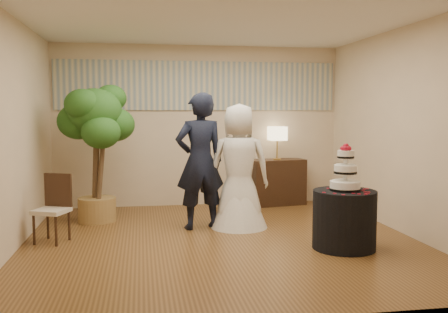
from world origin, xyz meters
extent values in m
cube|color=brown|center=(0.00, 0.00, 0.00)|extent=(5.00, 5.00, 0.00)
cube|color=white|center=(0.00, 0.00, 2.80)|extent=(5.00, 5.00, 0.00)
cube|color=beige|center=(0.00, 2.50, 1.40)|extent=(5.00, 0.06, 2.80)
cube|color=beige|center=(0.00, -2.50, 1.40)|extent=(5.00, 0.06, 2.80)
cube|color=beige|center=(-2.50, 0.00, 1.40)|extent=(0.06, 5.00, 2.80)
cube|color=beige|center=(2.50, 0.00, 1.40)|extent=(0.06, 5.00, 2.80)
cube|color=#AAAD9E|center=(0.00, 2.48, 2.10)|extent=(4.90, 0.02, 0.85)
imported|color=black|center=(-0.20, 0.69, 0.96)|extent=(0.77, 0.58, 1.92)
imported|color=white|center=(0.36, 0.68, 0.88)|extent=(0.96, 0.92, 1.77)
cylinder|color=black|center=(1.41, -0.62, 0.36)|extent=(1.00, 1.00, 0.71)
cube|color=black|center=(1.36, 2.26, 0.40)|extent=(1.03, 0.58, 0.81)
camera|label=1|loc=(-1.01, -6.24, 1.67)|focal=40.00mm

